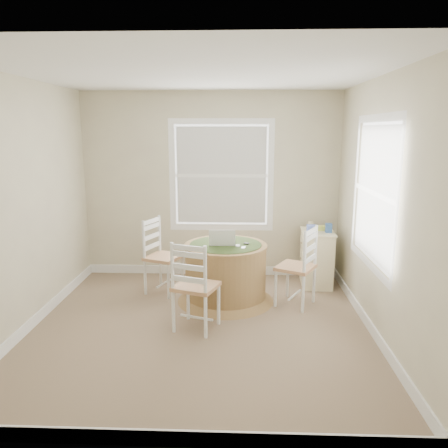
{
  "coord_description": "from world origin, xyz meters",
  "views": [
    {
      "loc": [
        0.42,
        -4.32,
        2.07
      ],
      "look_at": [
        0.24,
        0.45,
        1.04
      ],
      "focal_mm": 35.0,
      "sensor_mm": 36.0,
      "label": 1
    }
  ],
  "objects_px": {
    "round_table": "(226,270)",
    "corner_chest": "(316,258)",
    "chair_near": "(196,286)",
    "chair_right": "(296,267)",
    "chair_left": "(164,257)",
    "laptop": "(222,242)"
  },
  "relations": [
    {
      "from": "chair_right",
      "to": "corner_chest",
      "type": "xyz_separation_m",
      "value": [
        0.37,
        0.71,
        -0.1
      ]
    },
    {
      "from": "chair_right",
      "to": "round_table",
      "type": "bearing_deg",
      "value": -68.09
    },
    {
      "from": "chair_left",
      "to": "corner_chest",
      "type": "xyz_separation_m",
      "value": [
        2.02,
        0.35,
        -0.1
      ]
    },
    {
      "from": "chair_near",
      "to": "corner_chest",
      "type": "relative_size",
      "value": 1.26
    },
    {
      "from": "chair_left",
      "to": "corner_chest",
      "type": "bearing_deg",
      "value": -58.49
    },
    {
      "from": "chair_left",
      "to": "chair_right",
      "type": "relative_size",
      "value": 1.0
    },
    {
      "from": "chair_near",
      "to": "chair_right",
      "type": "distance_m",
      "value": 1.32
    },
    {
      "from": "round_table",
      "to": "laptop",
      "type": "distance_m",
      "value": 0.36
    },
    {
      "from": "chair_right",
      "to": "laptop",
      "type": "bearing_deg",
      "value": -66.78
    },
    {
      "from": "round_table",
      "to": "chair_right",
      "type": "xyz_separation_m",
      "value": [
        0.84,
        -0.1,
        0.08
      ]
    },
    {
      "from": "chair_near",
      "to": "chair_left",
      "type": "bearing_deg",
      "value": -44.22
    },
    {
      "from": "chair_near",
      "to": "chair_right",
      "type": "bearing_deg",
      "value": -128.96
    },
    {
      "from": "corner_chest",
      "to": "chair_right",
      "type": "bearing_deg",
      "value": -115.06
    },
    {
      "from": "chair_right",
      "to": "chair_left",
      "type": "bearing_deg",
      "value": -73.66
    },
    {
      "from": "laptop",
      "to": "chair_near",
      "type": "bearing_deg",
      "value": 71.1
    },
    {
      "from": "round_table",
      "to": "corner_chest",
      "type": "bearing_deg",
      "value": 36.47
    },
    {
      "from": "laptop",
      "to": "corner_chest",
      "type": "xyz_separation_m",
      "value": [
        1.25,
        0.63,
        -0.37
      ]
    },
    {
      "from": "chair_left",
      "to": "corner_chest",
      "type": "height_order",
      "value": "chair_left"
    },
    {
      "from": "round_table",
      "to": "chair_left",
      "type": "height_order",
      "value": "chair_left"
    },
    {
      "from": "chair_right",
      "to": "laptop",
      "type": "xyz_separation_m",
      "value": [
        -0.88,
        0.08,
        0.27
      ]
    },
    {
      "from": "chair_near",
      "to": "laptop",
      "type": "xyz_separation_m",
      "value": [
        0.24,
        0.78,
        0.27
      ]
    },
    {
      "from": "chair_near",
      "to": "laptop",
      "type": "bearing_deg",
      "value": -87.96
    }
  ]
}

